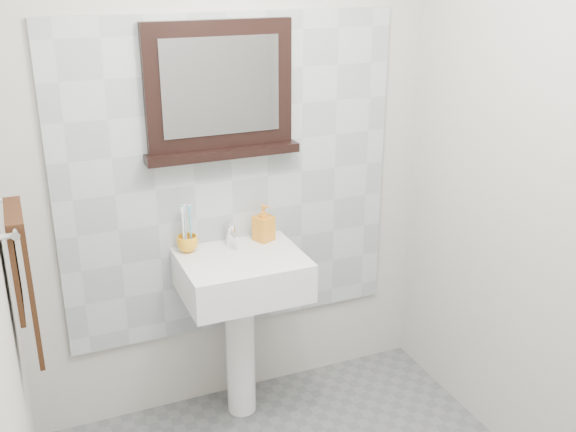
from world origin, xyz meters
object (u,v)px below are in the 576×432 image
object	(u,v)px
soap_dispenser	(264,223)
framed_mirror	(220,93)
toothbrush_cup	(187,244)
pedestal_sink	(242,292)
hand_towel	(23,271)

from	to	relation	value
soap_dispenser	framed_mirror	xyz separation A→B (m)	(-0.17, 0.06, 0.61)
toothbrush_cup	framed_mirror	world-z (taller)	framed_mirror
soap_dispenser	framed_mirror	size ratio (longest dim) A/B	0.25
framed_mirror	pedestal_sink	bearing A→B (deg)	-85.72
pedestal_sink	toothbrush_cup	bearing A→B (deg)	146.13
toothbrush_cup	framed_mirror	distance (m)	0.69
hand_towel	pedestal_sink	bearing A→B (deg)	18.89
pedestal_sink	toothbrush_cup	world-z (taller)	pedestal_sink
toothbrush_cup	framed_mirror	size ratio (longest dim) A/B	0.14
framed_mirror	hand_towel	size ratio (longest dim) A/B	1.27
soap_dispenser	framed_mirror	world-z (taller)	framed_mirror
toothbrush_cup	framed_mirror	bearing A→B (deg)	13.82
framed_mirror	soap_dispenser	bearing A→B (deg)	-19.13
soap_dispenser	hand_towel	distance (m)	1.16
pedestal_sink	soap_dispenser	distance (m)	0.34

